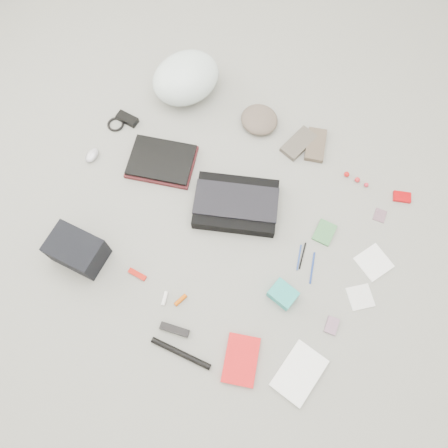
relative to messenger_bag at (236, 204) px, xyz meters
The scene contains 33 objects.
ground_plane 0.13m from the messenger_bag, 87.45° to the right, with size 4.00×4.00×0.00m, color gray.
messenger_bag is the anchor object (origin of this frame).
bag_flap 0.04m from the messenger_bag, 90.00° to the left, with size 0.39×0.18×0.01m, color black.
laptop_sleeve 0.44m from the messenger_bag, behind, with size 0.32×0.24×0.02m, color #501A1D.
laptop 0.44m from the messenger_bag, behind, with size 0.31×0.23×0.02m, color black.
bike_helmet 0.73m from the messenger_bag, 140.67° to the left, with size 0.29×0.36×0.22m, color white.
beanie 0.49m from the messenger_bag, 105.42° to the left, with size 0.19×0.18×0.07m, color brown.
mitten_left 0.47m from the messenger_bag, 77.23° to the left, with size 0.09×0.19×0.03m, color #554D44.
mitten_right 0.53m from the messenger_bag, 69.72° to the left, with size 0.09×0.19×0.03m, color brown.
power_brick 0.75m from the messenger_bag, 168.78° to the left, with size 0.11×0.05×0.03m, color black.
cable_coil 0.78m from the messenger_bag, behind, with size 0.09×0.09×0.01m, color black.
mouse 0.77m from the messenger_bag, behind, with size 0.05×0.09×0.03m, color #A8A6B4.
camera_bag 0.75m from the messenger_bag, 130.89° to the right, with size 0.23×0.16×0.15m, color black.
multitool 0.56m from the messenger_bag, 113.03° to the right, with size 0.09×0.02×0.01m, color #AF1106.
toiletry_tube_white 0.55m from the messenger_bag, 95.48° to the right, with size 0.02×0.02×0.06m, color white.
toiletry_tube_orange 0.52m from the messenger_bag, 88.64° to the right, with size 0.02×0.02×0.06m, color #C24C03.
u_lock 0.64m from the messenger_bag, 84.66° to the right, with size 0.13×0.03×0.03m, color black.
bike_pump 0.72m from the messenger_bag, 79.14° to the right, with size 0.03×0.03×0.27m, color black.
book_red 0.71m from the messenger_bag, 58.65° to the right, with size 0.14×0.20×0.02m, color red.
book_white 0.80m from the messenger_bag, 41.23° to the right, with size 0.15×0.23×0.02m, color white.
notepad 0.44m from the messenger_bag, 12.30° to the left, with size 0.08×0.11×0.01m, color #3B7341.
pen_blue 0.39m from the messenger_bag, 11.25° to the right, with size 0.01×0.01×0.12m, color navy.
pen_black 0.39m from the messenger_bag, ahead, with size 0.01×0.01×0.13m, color black.
pen_navy 0.46m from the messenger_bag, 11.31° to the right, with size 0.01×0.01×0.15m, color navy.
accordion_wallet 0.48m from the messenger_bag, 34.70° to the right, with size 0.11×0.09×0.06m, color teal.
card_deck 0.70m from the messenger_bag, 23.83° to the right, with size 0.05×0.07×0.01m, color gray.
napkin_top 0.69m from the messenger_bag, ahead, with size 0.13×0.13×0.01m, color white.
napkin_bottom 0.70m from the messenger_bag, ahead, with size 0.10×0.10×0.01m, color silver.
lollipop_a 0.57m from the messenger_bag, 47.38° to the left, with size 0.03×0.03×0.03m, color red.
lollipop_b 0.61m from the messenger_bag, 43.27° to the left, with size 0.03×0.03×0.03m, color red.
lollipop_c 0.65m from the messenger_bag, 40.15° to the left, with size 0.02×0.02×0.02m, color red.
altoids_tin 0.81m from the messenger_bag, 33.62° to the left, with size 0.08×0.05×0.02m, color #B2070C.
stamp_sheet 0.69m from the messenger_bag, 26.38° to the left, with size 0.05×0.07×0.00m, color #7A5666.
Camera 1 is at (0.37, -0.64, 1.92)m, focal length 35.00 mm.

